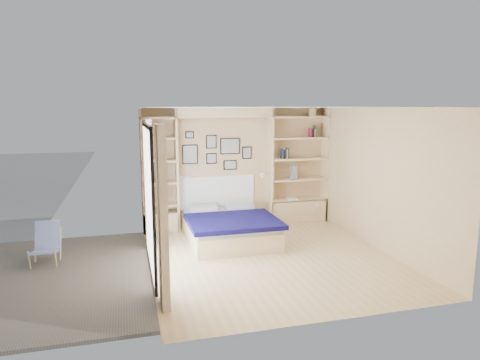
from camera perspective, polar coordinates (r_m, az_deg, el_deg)
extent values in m
plane|color=#D5BA7B|center=(7.34, 4.09, -10.27)|extent=(4.50, 4.50, 0.00)
plane|color=tan|center=(9.15, -0.46, 1.77)|extent=(4.00, 0.00, 4.00)
plane|color=tan|center=(5.00, 12.79, -5.00)|extent=(4.00, 0.00, 4.00)
plane|color=tan|center=(6.64, -12.32, -1.41)|extent=(0.00, 4.50, 4.50)
plane|color=tan|center=(7.90, 18.02, 0.07)|extent=(0.00, 4.50, 4.50)
plane|color=white|center=(6.91, 4.33, 9.63)|extent=(4.50, 4.50, 0.00)
cube|color=beige|center=(8.74, -8.44, 1.30)|extent=(0.04, 0.35, 2.50)
cube|color=beige|center=(9.18, 4.05, 1.77)|extent=(0.04, 0.35, 2.50)
cube|color=beige|center=(8.82, -2.08, 8.97)|extent=(2.00, 0.35, 0.20)
cube|color=beige|center=(9.68, 11.23, 2.01)|extent=(0.04, 0.35, 2.50)
cube|color=beige|center=(8.69, -12.90, 1.11)|extent=(0.04, 0.35, 2.50)
cube|color=beige|center=(9.60, 7.66, -4.03)|extent=(1.30, 0.35, 0.50)
cube|color=beige|center=(8.91, -10.52, -5.49)|extent=(0.70, 0.35, 0.40)
cube|color=black|center=(6.53, -12.36, 7.08)|extent=(0.04, 2.08, 0.06)
cube|color=black|center=(6.97, -11.70, -11.29)|extent=(0.04, 2.08, 0.06)
cube|color=black|center=(5.68, -11.42, -4.78)|extent=(0.04, 0.06, 2.20)
cube|color=black|center=(7.67, -12.45, -1.10)|extent=(0.04, 0.06, 2.20)
cube|color=silver|center=(6.67, -12.10, -2.50)|extent=(0.01, 2.00, 2.20)
cube|color=white|center=(5.40, -10.28, -4.93)|extent=(0.10, 0.45, 2.30)
cube|color=white|center=(7.94, -11.92, -0.36)|extent=(0.10, 0.45, 2.30)
cube|color=beige|center=(9.54, 7.69, -2.57)|extent=(1.30, 0.35, 0.04)
cube|color=beige|center=(9.46, 7.75, 0.10)|extent=(1.30, 0.35, 0.04)
cube|color=beige|center=(9.40, 7.81, 2.81)|extent=(1.30, 0.35, 0.04)
cube|color=beige|center=(9.36, 7.87, 5.55)|extent=(1.30, 0.35, 0.04)
cube|color=beige|center=(9.34, 7.94, 8.30)|extent=(1.30, 0.35, 0.04)
cube|color=beige|center=(8.83, -10.59, -3.29)|extent=(0.70, 0.35, 0.04)
cube|color=beige|center=(8.74, -10.68, -0.42)|extent=(0.70, 0.35, 0.04)
cube|color=beige|center=(8.68, -10.77, 2.51)|extent=(0.70, 0.35, 0.04)
cube|color=beige|center=(8.64, -10.86, 5.47)|extent=(0.70, 0.35, 0.04)
cube|color=beige|center=(8.62, -10.95, 8.13)|extent=(0.70, 0.35, 0.04)
cube|color=beige|center=(8.18, -1.48, -6.92)|extent=(1.54, 1.92, 0.34)
cube|color=#AAB1BA|center=(8.12, -1.49, -5.44)|extent=(1.50, 1.88, 0.10)
cube|color=#0C0937|center=(7.80, -0.92, -5.55)|extent=(1.64, 1.35, 0.08)
cube|color=#AAB1BA|center=(8.65, -5.01, -3.80)|extent=(0.53, 0.38, 0.12)
cube|color=#AAB1BA|center=(8.81, -0.08, -3.52)|extent=(0.53, 0.38, 0.12)
cube|color=white|center=(9.10, -3.15, -1.67)|extent=(1.64, 0.04, 0.70)
cube|color=black|center=(8.89, -6.68, 3.42)|extent=(0.32, 0.02, 0.40)
cube|color=gray|center=(8.88, -6.67, 3.42)|extent=(0.28, 0.01, 0.36)
cube|color=black|center=(8.94, -3.85, 5.11)|extent=(0.22, 0.02, 0.28)
cube|color=gray|center=(8.93, -3.83, 5.11)|extent=(0.18, 0.01, 0.24)
cube|color=black|center=(8.97, -3.82, 2.88)|extent=(0.22, 0.02, 0.22)
cube|color=gray|center=(8.96, -3.81, 2.88)|extent=(0.18, 0.01, 0.18)
cube|color=black|center=(9.04, -1.34, 4.54)|extent=(0.42, 0.02, 0.34)
cube|color=gray|center=(9.03, -1.33, 4.54)|extent=(0.38, 0.01, 0.30)
cube|color=black|center=(9.08, -1.33, 2.03)|extent=(0.28, 0.02, 0.20)
cube|color=gray|center=(9.07, -1.32, 2.02)|extent=(0.24, 0.01, 0.16)
cube|color=black|center=(9.15, 0.92, 3.66)|extent=(0.20, 0.02, 0.26)
cube|color=gray|center=(9.13, 0.93, 3.65)|extent=(0.16, 0.01, 0.22)
cube|color=black|center=(8.85, -6.73, 6.00)|extent=(0.18, 0.02, 0.14)
cube|color=gray|center=(8.84, -6.72, 5.99)|extent=(0.14, 0.01, 0.10)
cylinder|color=silver|center=(8.70, -7.45, 0.42)|extent=(0.20, 0.02, 0.02)
cone|color=white|center=(8.72, -6.79, 0.32)|extent=(0.13, 0.12, 0.15)
cylinder|color=silver|center=(9.09, 3.36, 0.87)|extent=(0.20, 0.02, 0.02)
cone|color=white|center=(9.06, 2.76, 0.72)|extent=(0.13, 0.12, 0.15)
cube|color=#AB163C|center=(9.24, 5.70, 3.48)|extent=(0.02, 0.15, 0.20)
cube|color=navy|center=(9.24, 5.63, 3.53)|extent=(0.03, 0.15, 0.22)
cube|color=black|center=(9.25, 5.83, 3.44)|extent=(0.03, 0.15, 0.19)
cube|color=#BFB28C|center=(9.27, 6.25, 3.47)|extent=(0.04, 0.15, 0.19)
cube|color=#26593F|center=(9.28, 6.34, 3.62)|extent=(0.03, 0.15, 0.24)
cube|color=#9F1438|center=(9.45, 9.35, 6.26)|extent=(0.02, 0.15, 0.20)
cube|color=black|center=(9.47, 9.63, 6.23)|extent=(0.03, 0.15, 0.19)
cube|color=#BFB28C|center=(9.48, 9.80, 6.19)|extent=(0.04, 0.15, 0.17)
cube|color=#26593F|center=(9.49, 9.93, 6.44)|extent=(0.03, 0.15, 0.25)
cube|color=navy|center=(8.72, -10.94, 0.34)|extent=(0.02, 0.15, 0.20)
cube|color=black|center=(8.71, -10.94, 0.46)|extent=(0.03, 0.15, 0.24)
cube|color=beige|center=(8.72, -10.57, 0.38)|extent=(0.03, 0.15, 0.21)
cube|color=beige|center=(9.44, 9.53, 8.85)|extent=(0.13, 0.13, 0.15)
cone|color=beige|center=(9.44, 9.55, 9.55)|extent=(0.20, 0.20, 0.08)
cube|color=slate|center=(9.39, 7.21, 1.09)|extent=(0.12, 0.12, 0.30)
cube|color=white|center=(9.43, 6.98, -2.48)|extent=(0.22, 0.16, 0.03)
cube|color=#6A5E4E|center=(7.09, -25.24, -11.92)|extent=(3.20, 4.00, 0.05)
cylinder|color=tan|center=(7.42, -26.29, -9.65)|extent=(0.03, 0.12, 0.34)
cylinder|color=tan|center=(7.35, -23.38, -9.63)|extent=(0.03, 0.12, 0.34)
cylinder|color=tan|center=(7.84, -25.59, -7.95)|extent=(0.04, 0.28, 0.56)
cylinder|color=tan|center=(7.76, -22.84, -7.91)|extent=(0.04, 0.28, 0.56)
cube|color=#293AAC|center=(7.52, -24.63, -8.73)|extent=(0.40, 0.48, 0.13)
cube|color=#293AAC|center=(7.78, -24.27, -6.67)|extent=(0.39, 0.20, 0.45)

